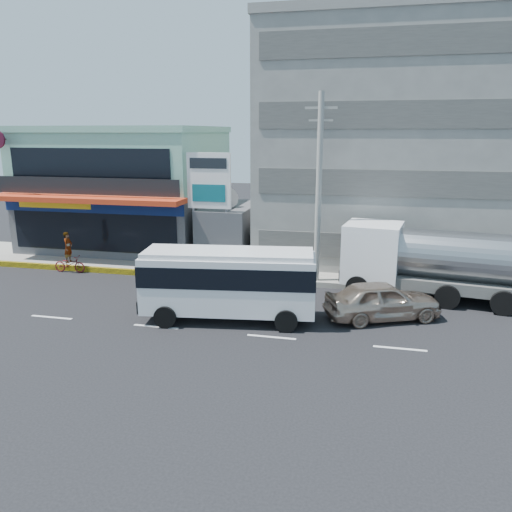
{
  "coord_description": "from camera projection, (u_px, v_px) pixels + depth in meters",
  "views": [
    {
      "loc": [
        8.51,
        -18.39,
        8.05
      ],
      "look_at": [
        3.35,
        4.46,
        2.2
      ],
      "focal_mm": 35.0,
      "sensor_mm": 36.0,
      "label": 1
    }
  ],
  "objects": [
    {
      "name": "gap_structure",
      "position": [
        231.0,
        232.0,
        32.1
      ],
      "size": [
        3.0,
        6.0,
        3.5
      ],
      "primitive_type": "cube",
      "color": "#3E3F43",
      "rests_on": "ground"
    },
    {
      "name": "billboard",
      "position": [
        209.0,
        187.0,
        28.79
      ],
      "size": [
        2.6,
        0.18,
        6.9
      ],
      "color": "gray",
      "rests_on": "ground"
    },
    {
      "name": "motorcycle_rider",
      "position": [
        69.0,
        259.0,
        29.21
      ],
      "size": [
        1.91,
        0.75,
        2.41
      ],
      "color": "#590C12",
      "rests_on": "ground"
    },
    {
      "name": "utility_pole_near",
      "position": [
        319.0,
        190.0,
        25.65
      ],
      "size": [
        1.6,
        0.3,
        10.0
      ],
      "color": "#999993",
      "rests_on": "ground"
    },
    {
      "name": "minibus",
      "position": [
        229.0,
        279.0,
        21.54
      ],
      "size": [
        7.71,
        3.39,
        3.12
      ],
      "color": "white",
      "rests_on": "ground"
    },
    {
      "name": "shop_building",
      "position": [
        129.0,
        191.0,
        35.11
      ],
      "size": [
        12.4,
        11.7,
        8.0
      ],
      "color": "#3E3F43",
      "rests_on": "ground"
    },
    {
      "name": "tanker_truck",
      "position": [
        430.0,
        260.0,
        24.43
      ],
      "size": [
        9.35,
        4.09,
        3.57
      ],
      "color": "white",
      "rests_on": "ground"
    },
    {
      "name": "sidewalk",
      "position": [
        303.0,
        271.0,
        29.06
      ],
      "size": [
        70.0,
        5.0,
        0.3
      ],
      "primitive_type": "cube",
      "color": "gray",
      "rests_on": "ground"
    },
    {
      "name": "ground",
      "position": [
        156.0,
        327.0,
        21.17
      ],
      "size": [
        120.0,
        120.0,
        0.0
      ],
      "primitive_type": "plane",
      "color": "black",
      "rests_on": "ground"
    },
    {
      "name": "sedan",
      "position": [
        382.0,
        300.0,
        21.88
      ],
      "size": [
        5.42,
        3.84,
        1.71
      ],
      "primitive_type": "imported",
      "rotation": [
        0.0,
        0.0,
        1.97
      ],
      "color": "#BCA590",
      "rests_on": "ground"
    },
    {
      "name": "satellite_dish",
      "position": [
        226.0,
        206.0,
        30.72
      ],
      "size": [
        1.5,
        1.5,
        0.15
      ],
      "primitive_type": "cylinder",
      "color": "slate",
      "rests_on": "gap_structure"
    },
    {
      "name": "concrete_building",
      "position": [
        395.0,
        149.0,
        31.53
      ],
      "size": [
        16.0,
        12.0,
        14.0
      ],
      "primitive_type": "cube",
      "color": "gray",
      "rests_on": "ground"
    }
  ]
}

